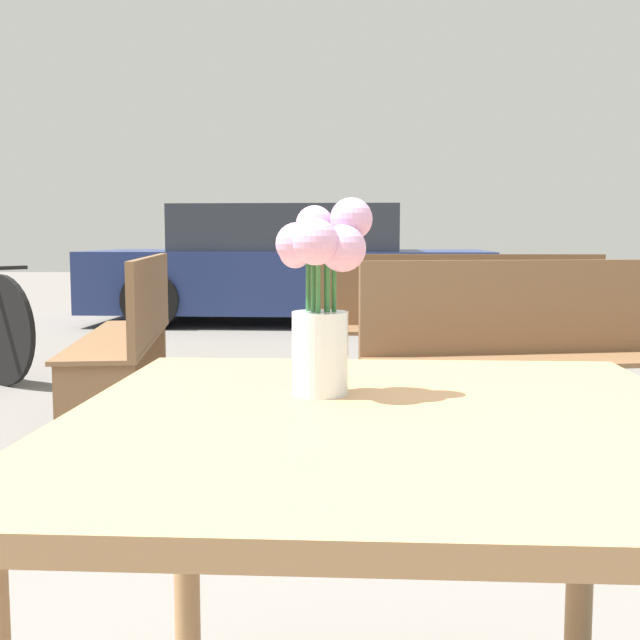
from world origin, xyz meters
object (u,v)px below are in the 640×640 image
Objects in this scene: bench_far at (134,335)px; parked_car at (290,267)px; table_front at (387,481)px; flower_vase at (323,293)px; bench_near at (537,355)px; bench_middle at (456,324)px.

parked_car reaches higher than bench_far.
flower_vase reaches higher than table_front.
table_front is 2.42m from bench_near.
table_front is 0.59× the size of bench_middle.
bench_middle is at bearing 13.65° from bench_far.
table_front is 3.35× the size of flower_vase.
bench_middle is (-0.14, 1.08, 0.01)m from bench_near.
flower_vase is 0.18× the size of bench_far.
flower_vase is (-0.09, 0.12, 0.25)m from table_front.
bench_far reaches higher than table_front.
bench_far is at bearing -97.81° from parked_car.
table_front is 7.78m from parked_car.
flower_vase reaches higher than bench_far.
table_front is 3.42m from bench_middle.
parked_car is at bearing 92.35° from table_front.
parked_car is (-0.32, 7.78, -0.01)m from table_front.
flower_vase is at bearing -72.24° from bench_far.
bench_near is 5.64m from parked_car.
bench_middle is at bearing 97.51° from bench_near.
bench_far is 0.36× the size of parked_car.
bench_near is (0.85, 2.26, -0.17)m from table_front.
parked_car reaches higher than bench_middle.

